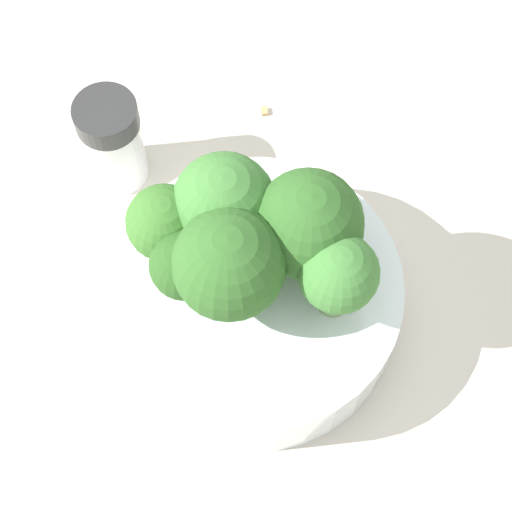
# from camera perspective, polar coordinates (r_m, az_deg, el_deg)

# --- Properties ---
(ground_plane) EXTENTS (3.00, 3.00, 0.00)m
(ground_plane) POSITION_cam_1_polar(r_m,az_deg,el_deg) (0.49, -0.00, -4.03)
(ground_plane) COLOR beige
(bowl) EXTENTS (0.16, 0.16, 0.05)m
(bowl) POSITION_cam_1_polar(r_m,az_deg,el_deg) (0.47, -0.00, -3.01)
(bowl) COLOR silver
(bowl) RESTS_ON ground_plane
(broccoli_floret_0) EXTENTS (0.06, 0.06, 0.07)m
(broccoli_floret_0) POSITION_cam_1_polar(r_m,az_deg,el_deg) (0.40, -1.50, -1.09)
(broccoli_floret_0) COLOR #8EB770
(broccoli_floret_0) RESTS_ON bowl
(broccoli_floret_1) EXTENTS (0.04, 0.04, 0.06)m
(broccoli_floret_1) POSITION_cam_1_polar(r_m,az_deg,el_deg) (0.41, 5.50, -1.30)
(broccoli_floret_1) COLOR #84AD66
(broccoli_floret_1) RESTS_ON bowl
(broccoli_floret_2) EXTENTS (0.05, 0.05, 0.06)m
(broccoli_floret_2) POSITION_cam_1_polar(r_m,az_deg,el_deg) (0.42, -1.95, 3.48)
(broccoli_floret_2) COLOR #84AD66
(broccoli_floret_2) RESTS_ON bowl
(broccoli_floret_3) EXTENTS (0.04, 0.04, 0.05)m
(broccoli_floret_3) POSITION_cam_1_polar(r_m,az_deg,el_deg) (0.43, -6.11, 2.14)
(broccoli_floret_3) COLOR #84AD66
(broccoli_floret_3) RESTS_ON bowl
(broccoli_floret_4) EXTENTS (0.06, 0.06, 0.07)m
(broccoli_floret_4) POSITION_cam_1_polar(r_m,az_deg,el_deg) (0.42, 3.57, 1.92)
(broccoli_floret_4) COLOR #84AD66
(broccoli_floret_4) RESTS_ON bowl
(broccoli_floret_5) EXTENTS (0.04, 0.04, 0.05)m
(broccoli_floret_5) POSITION_cam_1_polar(r_m,az_deg,el_deg) (0.42, -4.74, -0.68)
(broccoli_floret_5) COLOR #7A9E5B
(broccoli_floret_5) RESTS_ON bowl
(pepper_shaker) EXTENTS (0.04, 0.04, 0.07)m
(pepper_shaker) POSITION_cam_1_polar(r_m,az_deg,el_deg) (0.51, -9.51, 7.55)
(pepper_shaker) COLOR silver
(pepper_shaker) RESTS_ON ground_plane
(almond_crumb_0) EXTENTS (0.01, 0.01, 0.01)m
(almond_crumb_0) POSITION_cam_1_polar(r_m,az_deg,el_deg) (0.55, 0.57, 9.72)
(almond_crumb_0) COLOR tan
(almond_crumb_0) RESTS_ON ground_plane
(almond_crumb_1) EXTENTS (0.01, 0.00, 0.01)m
(almond_crumb_1) POSITION_cam_1_polar(r_m,az_deg,el_deg) (0.53, 0.60, 6.27)
(almond_crumb_1) COLOR #AD7F4C
(almond_crumb_1) RESTS_ON ground_plane
(almond_crumb_2) EXTENTS (0.01, 0.01, 0.01)m
(almond_crumb_2) POSITION_cam_1_polar(r_m,az_deg,el_deg) (0.52, 6.89, 3.10)
(almond_crumb_2) COLOR olive
(almond_crumb_2) RESTS_ON ground_plane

